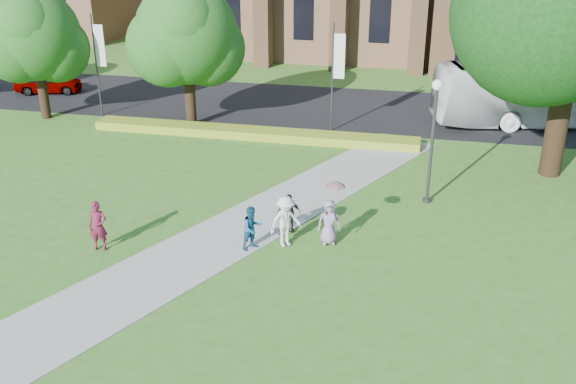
% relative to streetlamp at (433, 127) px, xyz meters
% --- Properties ---
extents(ground, '(160.00, 160.00, 0.00)m').
position_rel_streetlamp_xyz_m(ground, '(-7.50, -6.50, -3.30)').
color(ground, '#3A691F').
rests_on(ground, ground).
extents(road, '(160.00, 10.00, 0.02)m').
position_rel_streetlamp_xyz_m(road, '(-7.50, 13.50, -3.29)').
color(road, black).
rests_on(road, ground).
extents(footpath, '(15.58, 28.54, 0.04)m').
position_rel_streetlamp_xyz_m(footpath, '(-7.50, -5.50, -3.28)').
color(footpath, '#B2B2A8').
rests_on(footpath, ground).
extents(flower_hedge, '(18.00, 1.40, 0.45)m').
position_rel_streetlamp_xyz_m(flower_hedge, '(-9.50, 6.70, -3.07)').
color(flower_hedge, gold).
rests_on(flower_hedge, ground).
extents(streetlamp, '(0.44, 0.44, 5.24)m').
position_rel_streetlamp_xyz_m(streetlamp, '(0.00, 0.00, 0.00)').
color(streetlamp, '#38383D').
rests_on(streetlamp, ground).
extents(street_tree_0, '(5.20, 5.20, 7.50)m').
position_rel_streetlamp_xyz_m(street_tree_0, '(-22.50, 7.50, 1.58)').
color(street_tree_0, '#332114').
rests_on(street_tree_0, ground).
extents(street_tree_1, '(5.60, 5.60, 8.05)m').
position_rel_streetlamp_xyz_m(street_tree_1, '(-13.50, 8.00, 1.93)').
color(street_tree_1, '#332114').
rests_on(street_tree_1, ground).
extents(banner_pole_0, '(0.70, 0.10, 6.00)m').
position_rel_streetlamp_xyz_m(banner_pole_0, '(-5.39, 8.70, 0.09)').
color(banner_pole_0, '#38383D').
rests_on(banner_pole_0, ground).
extents(banner_pole_1, '(0.70, 0.10, 6.00)m').
position_rel_streetlamp_xyz_m(banner_pole_1, '(-19.39, 8.70, 0.09)').
color(banner_pole_1, '#38383D').
rests_on(banner_pole_1, ground).
extents(tour_coach, '(13.26, 6.00, 3.60)m').
position_rel_streetlamp_xyz_m(tour_coach, '(6.33, 12.51, -1.48)').
color(tour_coach, white).
rests_on(tour_coach, road).
extents(car_0, '(4.68, 2.84, 1.49)m').
position_rel_streetlamp_xyz_m(car_0, '(-25.57, 12.79, -2.53)').
color(car_0, gray).
rests_on(car_0, road).
extents(pedestrian_0, '(0.75, 0.57, 1.83)m').
position_rel_streetlamp_xyz_m(pedestrian_0, '(-11.40, -6.90, -2.34)').
color(pedestrian_0, maroon).
rests_on(pedestrian_0, footpath).
extents(pedestrian_1, '(0.99, 1.01, 1.65)m').
position_rel_streetlamp_xyz_m(pedestrian_1, '(-6.04, -5.67, -2.43)').
color(pedestrian_1, navy).
rests_on(pedestrian_1, footpath).
extents(pedestrian_2, '(1.40, 1.35, 1.92)m').
position_rel_streetlamp_xyz_m(pedestrian_2, '(-4.93, -5.14, -2.30)').
color(pedestrian_2, silver).
rests_on(pedestrian_2, footpath).
extents(pedestrian_3, '(0.96, 0.61, 1.52)m').
position_rel_streetlamp_xyz_m(pedestrian_3, '(-5.07, -4.00, -2.49)').
color(pedestrian_3, black).
rests_on(pedestrian_3, footpath).
extents(pedestrian_4, '(0.95, 0.75, 1.69)m').
position_rel_streetlamp_xyz_m(pedestrian_4, '(-3.43, -4.63, -2.41)').
color(pedestrian_4, '#90739E').
rests_on(pedestrian_4, footpath).
extents(parasol, '(0.74, 0.74, 0.61)m').
position_rel_streetlamp_xyz_m(parasol, '(-3.25, -4.53, -1.26)').
color(parasol, '#D39595').
rests_on(parasol, pedestrian_4).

